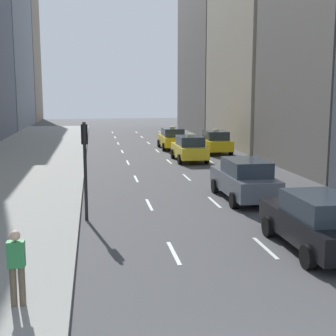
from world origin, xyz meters
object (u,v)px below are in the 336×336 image
(pedestrian_near_curb, at_px, (17,264))
(sedan_black_near, at_px, (317,222))
(sedan_silver_behind, at_px, (244,179))
(traffic_light_pole, at_px, (85,155))
(taxi_third, at_px, (215,142))
(taxi_lead, at_px, (172,138))
(taxi_second, at_px, (189,148))

(pedestrian_near_curb, bearing_deg, sedan_black_near, 18.40)
(sedan_silver_behind, xyz_separation_m, traffic_light_pole, (-6.75, -2.22, 1.50))
(taxi_third, xyz_separation_m, pedestrian_near_curb, (-10.90, -25.04, 0.19))
(sedan_black_near, distance_m, traffic_light_pole, 8.26)
(taxi_third, distance_m, pedestrian_near_curb, 27.31)
(taxi_lead, xyz_separation_m, taxi_second, (0.00, -7.01, 0.00))
(taxi_second, xyz_separation_m, pedestrian_near_curb, (-8.10, -21.18, 0.19))
(sedan_black_near, distance_m, sedan_silver_behind, 6.73)
(taxi_lead, bearing_deg, taxi_third, -48.39)
(taxi_third, height_order, sedan_silver_behind, taxi_third)
(taxi_second, height_order, pedestrian_near_curb, taxi_second)
(sedan_silver_behind, relative_size, pedestrian_near_curb, 2.88)
(pedestrian_near_curb, bearing_deg, taxi_lead, 73.97)
(taxi_second, bearing_deg, sedan_silver_behind, -90.00)
(taxi_lead, distance_m, sedan_silver_behind, 18.77)
(sedan_silver_behind, bearing_deg, pedestrian_near_curb, -130.69)
(sedan_black_near, xyz_separation_m, sedan_silver_behind, (0.00, 6.73, 0.04))
(taxi_third, bearing_deg, pedestrian_near_curb, -113.52)
(sedan_silver_behind, distance_m, traffic_light_pole, 7.26)
(taxi_third, height_order, sedan_black_near, taxi_third)
(taxi_lead, xyz_separation_m, taxi_third, (2.80, -3.15, 0.00))
(traffic_light_pole, bearing_deg, sedan_black_near, -33.75)
(taxi_third, xyz_separation_m, sedan_silver_behind, (-2.80, -15.62, 0.03))
(taxi_second, relative_size, sedan_black_near, 0.95)
(sedan_black_near, distance_m, pedestrian_near_curb, 8.54)
(taxi_third, bearing_deg, sedan_silver_behind, -100.17)
(taxi_lead, bearing_deg, taxi_second, -90.00)
(taxi_third, relative_size, sedan_silver_behind, 0.93)
(taxi_third, height_order, traffic_light_pole, traffic_light_pole)
(taxi_lead, distance_m, pedestrian_near_curb, 29.33)
(taxi_lead, xyz_separation_m, sedan_black_near, (0.00, -25.49, -0.01))
(pedestrian_near_curb, bearing_deg, taxi_third, 66.48)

